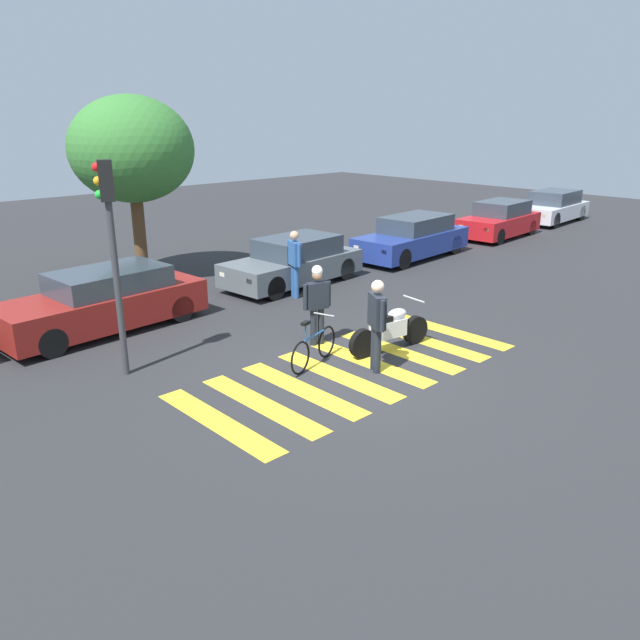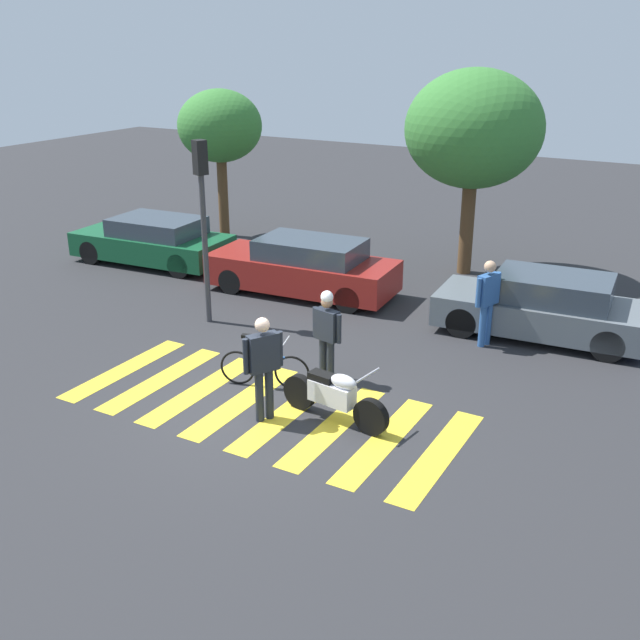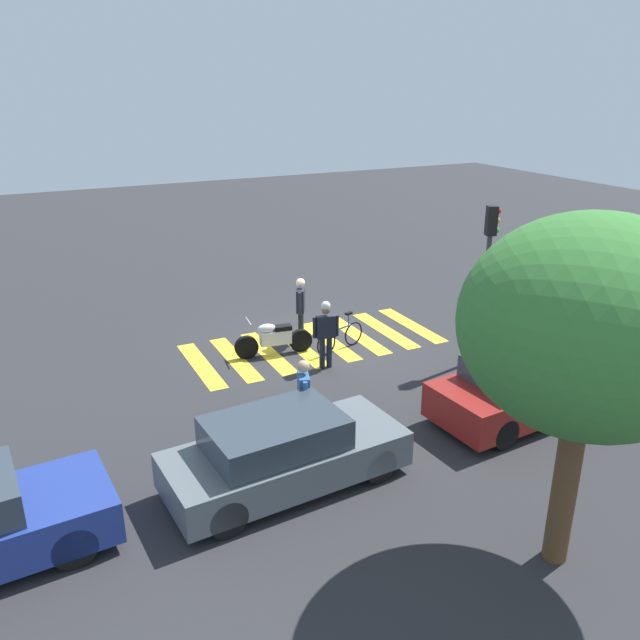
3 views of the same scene
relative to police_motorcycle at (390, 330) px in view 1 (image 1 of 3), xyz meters
The scene contains 14 objects.
ground_plane 1.34m from the police_motorcycle, behind, with size 60.00×60.00×0.00m, color #2B2B2D.
police_motorcycle is the anchor object (origin of this frame).
leaning_bicycle 1.75m from the police_motorcycle, 163.84° to the left, with size 1.60×0.60×0.99m.
officer_on_foot 1.28m from the police_motorcycle, 152.72° to the right, with size 0.43×0.62×1.79m.
officer_by_motorcycle 1.63m from the police_motorcycle, 123.30° to the left, with size 0.64×0.30×1.73m.
pedestrian_bystander 4.48m from the police_motorcycle, 74.87° to the left, with size 0.36×0.67×1.79m.
crosswalk_stripes 1.34m from the police_motorcycle, behind, with size 6.75×2.98×0.01m.
car_maroon_wagon 6.43m from the police_motorcycle, 124.91° to the left, with size 4.67×2.03×1.38m.
car_grey_coupe 5.73m from the police_motorcycle, 69.07° to the left, with size 4.35×2.01×1.35m.
car_blue_hatchback 8.91m from the police_motorcycle, 35.63° to the left, with size 4.66×2.04×1.41m.
car_red_convertible 13.68m from the police_motorcycle, 22.16° to the left, with size 4.09×1.95×1.41m.
car_white_van 18.44m from the police_motorcycle, 17.18° to the left, with size 4.33×2.03×1.39m.
traffic_light_pole 5.71m from the police_motorcycle, 150.12° to the left, with size 0.36×0.31×3.94m.
street_tree_mid 9.46m from the police_motorcycle, 95.48° to the left, with size 3.45×3.45×5.20m.
Camera 1 is at (-8.05, -7.56, 4.68)m, focal length 34.78 mm.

